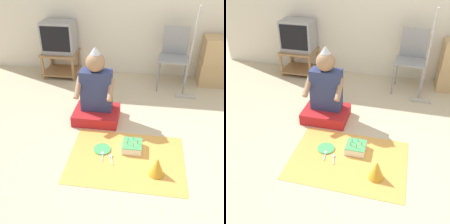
# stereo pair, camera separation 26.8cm
# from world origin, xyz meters

# --- Properties ---
(ground_plane) EXTENTS (16.00, 16.00, 0.00)m
(ground_plane) POSITION_xyz_m (0.00, 0.00, 0.00)
(ground_plane) COLOR beige
(tv_stand) EXTENTS (0.57, 0.48, 0.41)m
(tv_stand) POSITION_xyz_m (-1.65, 1.99, 0.24)
(tv_stand) COLOR #997047
(tv_stand) RESTS_ON ground_plane
(tv) EXTENTS (0.51, 0.39, 0.49)m
(tv) POSITION_xyz_m (-1.65, 2.00, 0.65)
(tv) COLOR #99999E
(tv) RESTS_ON tv_stand
(folding_chair) EXTENTS (0.46, 0.43, 0.90)m
(folding_chair) POSITION_xyz_m (0.16, 1.84, 0.53)
(folding_chair) COLOR gray
(folding_chair) RESTS_ON ground_plane
(cardboard_box_stack) EXTENTS (0.46, 0.39, 0.75)m
(cardboard_box_stack) POSITION_xyz_m (0.81, 2.00, 0.38)
(cardboard_box_stack) COLOR tan
(cardboard_box_stack) RESTS_ON ground_plane
(dust_mop) EXTENTS (0.28, 0.35, 1.28)m
(dust_mop) POSITION_xyz_m (0.36, 1.56, 0.38)
(dust_mop) COLOR #B2ADA3
(dust_mop) RESTS_ON ground_plane
(person_seated) EXTENTS (0.56, 0.44, 0.95)m
(person_seated) POSITION_xyz_m (-0.81, 0.75, 0.33)
(person_seated) COLOR red
(person_seated) RESTS_ON ground_plane
(party_cloth) EXTENTS (1.20, 0.87, 0.01)m
(party_cloth) POSITION_xyz_m (-0.37, 0.05, 0.00)
(party_cloth) COLOR #EFA84C
(party_cloth) RESTS_ON ground_plane
(birthday_cake) EXTENTS (0.21, 0.21, 0.14)m
(birthday_cake) POSITION_xyz_m (-0.32, 0.20, 0.05)
(birthday_cake) COLOR white
(birthday_cake) RESTS_ON party_cloth
(party_hat_blue) EXTENTS (0.15, 0.15, 0.20)m
(party_hat_blue) POSITION_xyz_m (-0.06, -0.13, 0.10)
(party_hat_blue) COLOR gold
(party_hat_blue) RESTS_ON party_cloth
(paper_plate) EXTENTS (0.19, 0.19, 0.01)m
(paper_plate) POSITION_xyz_m (-0.64, 0.15, 0.01)
(paper_plate) COLOR #4CB266
(paper_plate) RESTS_ON party_cloth
(plastic_spoon_near) EXTENTS (0.04, 0.14, 0.01)m
(plastic_spoon_near) POSITION_xyz_m (-0.63, 0.07, 0.01)
(plastic_spoon_near) COLOR white
(plastic_spoon_near) RESTS_ON party_cloth
(plastic_spoon_far) EXTENTS (0.06, 0.14, 0.01)m
(plastic_spoon_far) POSITION_xyz_m (-0.53, 0.04, 0.01)
(plastic_spoon_far) COLOR white
(plastic_spoon_far) RESTS_ON party_cloth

